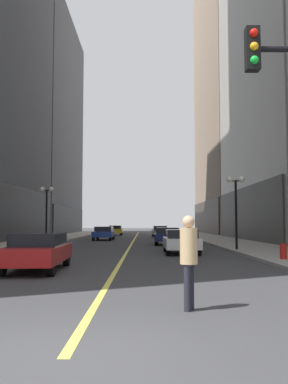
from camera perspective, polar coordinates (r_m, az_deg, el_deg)
ground_plane at (r=40.38m, az=-1.67°, el=-6.58°), size 200.00×200.00×0.00m
sidewalk_left at (r=41.41m, az=-13.23°, el=-6.30°), size 4.50×78.00×0.15m
sidewalk_right at (r=41.01m, az=10.01°, el=-6.37°), size 4.50×78.00×0.15m
lane_centre_stripe at (r=40.38m, az=-1.67°, el=-6.57°), size 0.16×70.00×0.01m
building_left_far at (r=69.51m, az=-15.53°, el=8.69°), size 13.45×26.00×34.12m
car_red at (r=15.55m, az=-14.35°, el=-7.60°), size 1.95×4.66×1.32m
car_white at (r=23.21m, az=4.78°, el=-6.55°), size 1.81×4.20×1.32m
car_navy at (r=32.68m, az=2.92°, el=-5.87°), size 2.10×4.16×1.32m
car_blue at (r=41.90m, az=-5.69°, el=-5.49°), size 1.94×4.28×1.32m
car_grey at (r=51.29m, az=1.89°, el=-5.27°), size 1.89×4.13×1.32m
car_yellow at (r=58.54m, az=-4.13°, el=-5.13°), size 1.94×4.20×1.32m
pedestrian_in_tan_trench at (r=8.28m, az=5.82°, el=-8.37°), size 0.46×0.46×1.82m
street_lamp_left_far at (r=32.87m, az=-13.25°, el=-1.33°), size 1.06×0.36×4.43m
street_lamp_right_mid at (r=25.38m, az=12.05°, el=-0.54°), size 1.06×0.36×4.43m
fire_hydrant_right at (r=18.99m, az=18.05°, el=-7.85°), size 0.28×0.28×0.80m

